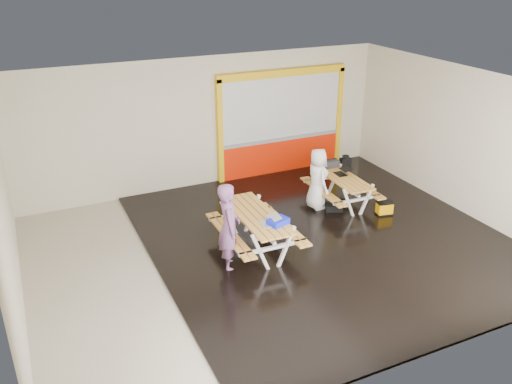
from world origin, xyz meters
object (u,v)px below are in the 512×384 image
picnic_table_right (342,183)px  dark_case (334,207)px  person_left (229,227)px  laptop_right (342,172)px  backpack (345,164)px  fluke_bag (384,208)px  picnic_table_left (256,223)px  blue_pouch (278,221)px  person_right (317,179)px  toolbox (331,164)px  laptop_left (269,221)px

picnic_table_right → dark_case: 0.66m
person_left → laptop_right: (3.76, 1.68, -0.08)m
backpack → fluke_bag: bearing=-91.4°
picnic_table_left → blue_pouch: (0.21, -0.59, 0.26)m
backpack → fluke_bag: backpack is taller
person_left → fluke_bag: 4.37m
picnic_table_left → backpack: bearing=29.5°
picnic_table_left → person_right: size_ratio=1.44×
laptop_right → fluke_bag: 1.38m
person_left → dark_case: 3.63m
picnic_table_left → blue_pouch: 0.68m
picnic_table_left → person_left: person_left is taller
person_left → dark_case: size_ratio=4.51×
laptop_right → person_right: bearing=-174.0°
toolbox → picnic_table_right: bearing=-97.4°
picnic_table_right → laptop_right: laptop_right is taller
laptop_left → laptop_right: (2.93, 1.81, -0.09)m
laptop_left → laptop_right: laptop_left is taller
blue_pouch → fluke_bag: size_ratio=0.95×
laptop_right → backpack: backpack is taller
picnic_table_right → laptop_left: size_ratio=4.77×
picnic_table_right → laptop_right: bearing=56.7°
backpack → picnic_table_right: bearing=-127.8°
person_left → dark_case: bearing=-52.1°
dark_case → fluke_bag: fluke_bag is taller
laptop_right → blue_pouch: (-2.78, -1.90, 0.10)m
backpack → dark_case: bearing=-132.7°
picnic_table_left → dark_case: bearing=19.8°
laptop_left → toolbox: bearing=38.7°
person_right → laptop_left: size_ratio=3.66×
laptop_right → dark_case: laptop_right is taller
person_left → person_right: size_ratio=1.20×
blue_pouch → dark_case: 2.89m
person_left → toolbox: person_left is taller
picnic_table_left → laptop_right: size_ratio=5.55×
laptop_right → dark_case: 0.93m
picnic_table_left → backpack: (3.56, 2.02, 0.05)m
picnic_table_right → laptop_left: 3.32m
toolbox → fluke_bag: size_ratio=0.96×
dark_case → fluke_bag: bearing=-36.6°
blue_pouch → backpack: 4.25m
person_left → toolbox: 4.36m
toolbox → laptop_right: bearing=-89.9°
backpack → dark_case: 1.61m
dark_case → fluke_bag: size_ratio=0.96×
person_right → backpack: size_ratio=3.23×
laptop_right → blue_pouch: blue_pouch is taller
laptop_right → toolbox: size_ratio=0.97×
person_right → laptop_left: (-2.16, -1.73, 0.11)m
picnic_table_right → dark_case: picnic_table_right is taller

